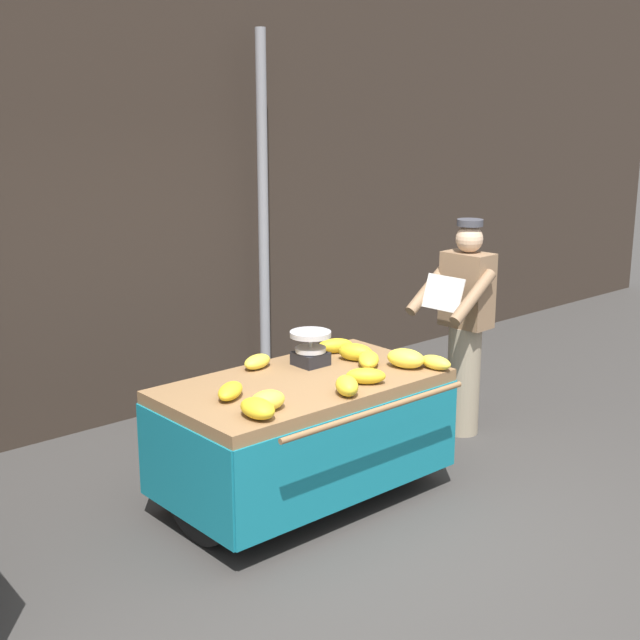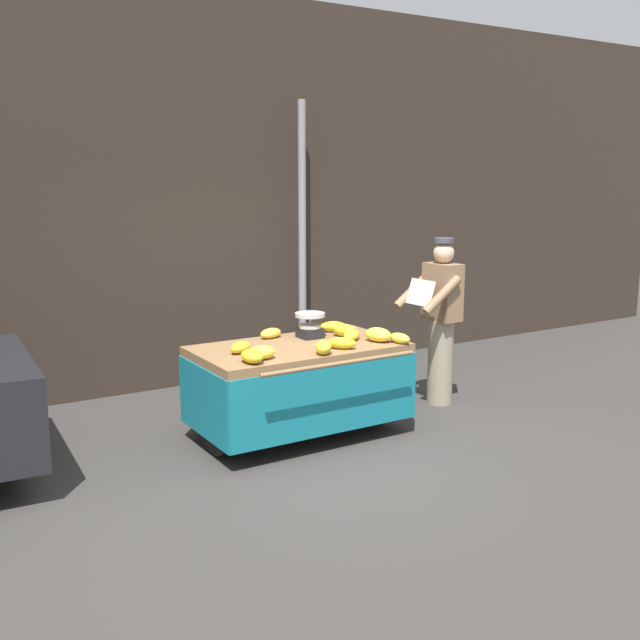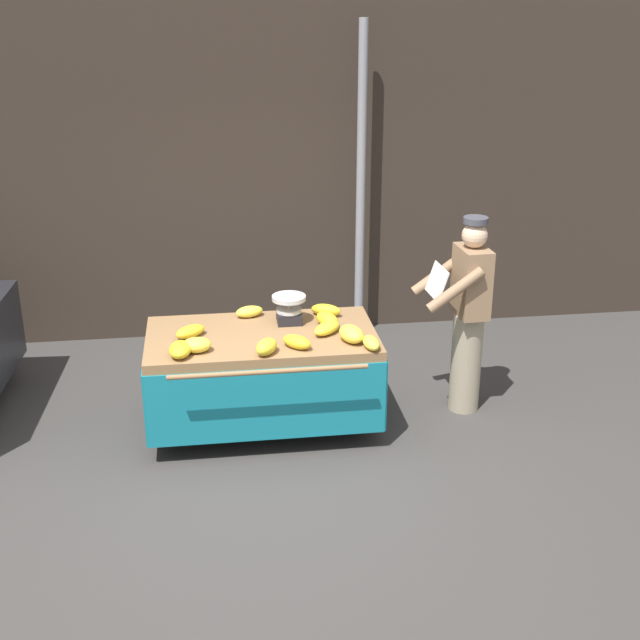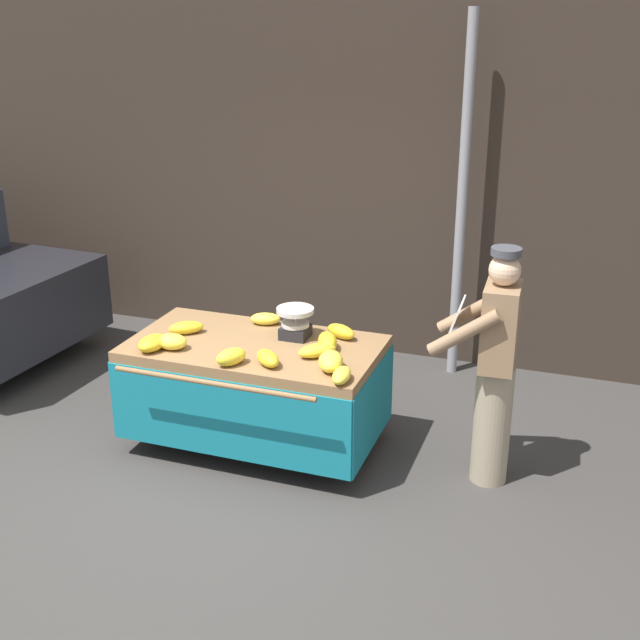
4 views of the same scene
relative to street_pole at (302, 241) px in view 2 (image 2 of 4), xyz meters
The scene contains 17 objects.
ground_plane 3.38m from the street_pole, 115.79° to the right, with size 60.00×60.00×0.00m, color #383533.
back_wall 1.46m from the street_pole, 164.05° to the left, with size 16.00×0.24×4.30m, color #332821.
street_pole is the anchor object (origin of this frame).
banana_cart 2.40m from the street_pole, 121.28° to the right, with size 1.86×1.22×0.85m.
weighing_scale 1.99m from the street_pole, 118.27° to the right, with size 0.28×0.28×0.24m.
banana_bunch_0 2.29m from the street_pole, 102.10° to the right, with size 0.17×0.26×0.13m, color yellow.
banana_bunch_1 2.41m from the street_pole, 98.20° to the right, with size 0.12×0.24×0.09m, color yellow.
banana_bunch_2 2.16m from the street_pole, 107.69° to the right, with size 0.14×0.29×0.10m, color yellow.
banana_bunch_3 2.01m from the street_pole, 108.42° to the right, with size 0.13×0.25×0.12m, color gold.
banana_bunch_4 2.62m from the street_pole, 132.39° to the right, with size 0.13×0.26×0.09m, color gold.
banana_bunch_5 1.80m from the street_pole, 110.21° to the right, with size 0.11×0.26×0.10m, color gold.
banana_bunch_6 2.94m from the street_pole, 128.51° to the right, with size 0.17×0.26×0.11m, color gold.
banana_bunch_7 2.82m from the street_pole, 127.35° to the right, with size 0.17×0.22×0.11m, color yellow.
banana_bunch_8 2.48m from the street_pole, 112.09° to the right, with size 0.13×0.25×0.10m, color gold.
banana_bunch_9 2.64m from the street_pole, 116.40° to the right, with size 0.13×0.23×0.12m, color yellow.
banana_bunch_10 2.05m from the street_pole, 129.16° to the right, with size 0.13×0.23×0.09m, color yellow.
vendor_person 2.00m from the street_pole, 71.48° to the right, with size 0.59×0.53×1.71m.
Camera 2 is at (-3.07, -4.77, 2.32)m, focal length 41.81 mm.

